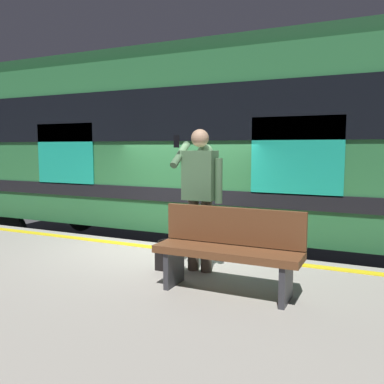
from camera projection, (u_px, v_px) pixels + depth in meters
name	position (u px, v px, depth m)	size (l,w,h in m)	color
ground_plane	(173.00, 299.00, 6.67)	(23.79, 23.79, 0.00)	#3D3D3F
platform	(74.00, 330.00, 4.52)	(15.06, 4.68, 0.90)	#9E998E
safety_line	(164.00, 248.00, 6.30)	(14.76, 0.16, 0.01)	yellow
track_rail_near	(203.00, 273.00, 7.75)	(19.58, 0.08, 0.16)	slate
track_rail_far	(229.00, 255.00, 9.04)	(19.58, 0.08, 0.16)	slate
train_carriage	(200.00, 141.00, 8.29)	(12.68, 2.90, 4.08)	#2D723F
passenger	(200.00, 188.00, 5.08)	(0.57, 0.55, 1.77)	brown
handbag	(169.00, 257.00, 5.18)	(0.33, 0.30, 0.38)	black
bench	(229.00, 247.00, 4.37)	(1.57, 0.44, 0.90)	brown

